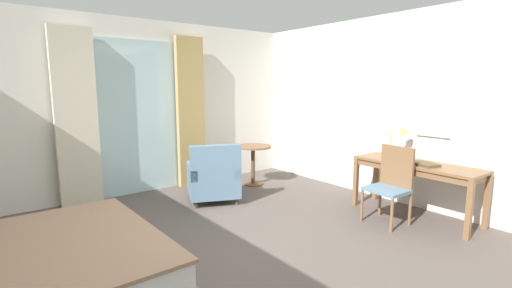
{
  "coord_description": "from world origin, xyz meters",
  "views": [
    {
      "loc": [
        -1.93,
        -2.81,
        1.73
      ],
      "look_at": [
        0.7,
        0.6,
        1.03
      ],
      "focal_mm": 25.56,
      "sensor_mm": 36.0,
      "label": 1
    }
  ],
  "objects_px": {
    "writing_desk": "(417,169)",
    "desk_lamp": "(399,136)",
    "desk_chair": "(391,181)",
    "round_cafe_table": "(253,156)",
    "armchair_by_window": "(213,179)",
    "closed_book": "(424,164)",
    "bed": "(19,283)"
  },
  "relations": [
    {
      "from": "bed",
      "to": "closed_book",
      "type": "height_order",
      "value": "bed"
    },
    {
      "from": "desk_chair",
      "to": "armchair_by_window",
      "type": "xyz_separation_m",
      "value": [
        -1.34,
        2.09,
        -0.19
      ]
    },
    {
      "from": "armchair_by_window",
      "to": "writing_desk",
      "type": "bearing_deg",
      "value": -50.69
    },
    {
      "from": "desk_chair",
      "to": "armchair_by_window",
      "type": "distance_m",
      "value": 2.49
    },
    {
      "from": "writing_desk",
      "to": "desk_chair",
      "type": "bearing_deg",
      "value": 169.12
    },
    {
      "from": "armchair_by_window",
      "to": "round_cafe_table",
      "type": "xyz_separation_m",
      "value": [
        1.04,
        0.39,
        0.16
      ]
    },
    {
      "from": "round_cafe_table",
      "to": "bed",
      "type": "bearing_deg",
      "value": -152.67
    },
    {
      "from": "bed",
      "to": "armchair_by_window",
      "type": "distance_m",
      "value": 2.99
    },
    {
      "from": "writing_desk",
      "to": "armchair_by_window",
      "type": "height_order",
      "value": "armchair_by_window"
    },
    {
      "from": "desk_chair",
      "to": "round_cafe_table",
      "type": "height_order",
      "value": "desk_chair"
    },
    {
      "from": "desk_lamp",
      "to": "closed_book",
      "type": "relative_size",
      "value": 1.47
    },
    {
      "from": "desk_chair",
      "to": "armchair_by_window",
      "type": "bearing_deg",
      "value": 122.61
    },
    {
      "from": "desk_chair",
      "to": "desk_lamp",
      "type": "distance_m",
      "value": 0.78
    },
    {
      "from": "writing_desk",
      "to": "desk_lamp",
      "type": "distance_m",
      "value": 0.53
    },
    {
      "from": "bed",
      "to": "closed_book",
      "type": "xyz_separation_m",
      "value": [
        4.29,
        -0.83,
        0.48
      ]
    },
    {
      "from": "armchair_by_window",
      "to": "bed",
      "type": "bearing_deg",
      "value": -150.12
    },
    {
      "from": "bed",
      "to": "desk_chair",
      "type": "relative_size",
      "value": 2.06
    },
    {
      "from": "armchair_by_window",
      "to": "round_cafe_table",
      "type": "height_order",
      "value": "armchair_by_window"
    },
    {
      "from": "desk_chair",
      "to": "round_cafe_table",
      "type": "bearing_deg",
      "value": 96.96
    },
    {
      "from": "desk_chair",
      "to": "writing_desk",
      "type": "bearing_deg",
      "value": -10.88
    },
    {
      "from": "writing_desk",
      "to": "closed_book",
      "type": "distance_m",
      "value": 0.19
    },
    {
      "from": "writing_desk",
      "to": "desk_lamp",
      "type": "xyz_separation_m",
      "value": [
        0.11,
        0.34,
        0.39
      ]
    },
    {
      "from": "bed",
      "to": "armchair_by_window",
      "type": "height_order",
      "value": "bed"
    },
    {
      "from": "bed",
      "to": "round_cafe_table",
      "type": "height_order",
      "value": "bed"
    },
    {
      "from": "bed",
      "to": "desk_lamp",
      "type": "height_order",
      "value": "desk_lamp"
    },
    {
      "from": "desk_lamp",
      "to": "closed_book",
      "type": "height_order",
      "value": "desk_lamp"
    },
    {
      "from": "closed_book",
      "to": "desk_chair",
      "type": "bearing_deg",
      "value": 165.11
    },
    {
      "from": "writing_desk",
      "to": "closed_book",
      "type": "height_order",
      "value": "closed_book"
    },
    {
      "from": "desk_lamp",
      "to": "round_cafe_table",
      "type": "xyz_separation_m",
      "value": [
        -0.85,
        2.23,
        -0.53
      ]
    },
    {
      "from": "bed",
      "to": "writing_desk",
      "type": "distance_m",
      "value": 4.44
    },
    {
      "from": "bed",
      "to": "desk_lamp",
      "type": "bearing_deg",
      "value": -4.52
    },
    {
      "from": "closed_book",
      "to": "armchair_by_window",
      "type": "relative_size",
      "value": 0.34
    }
  ]
}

